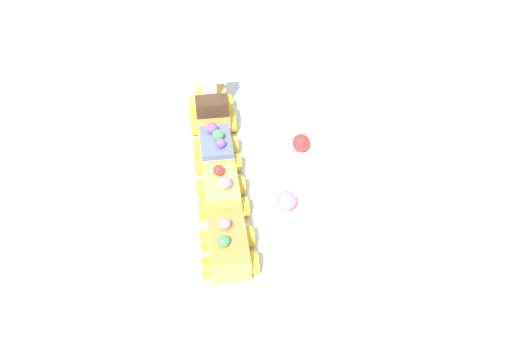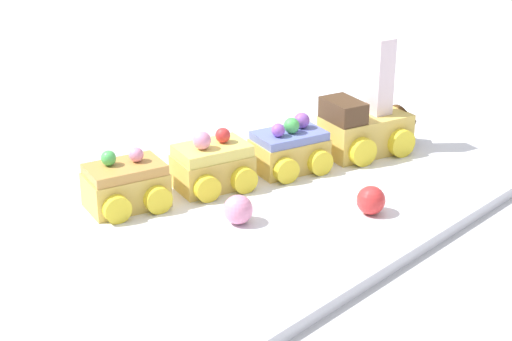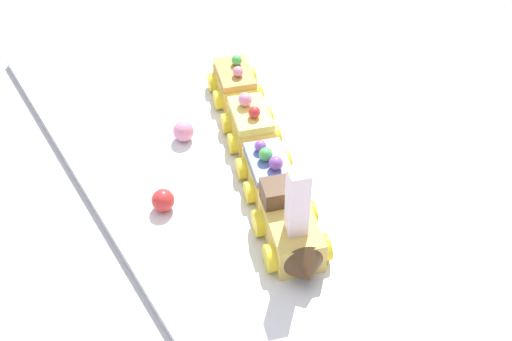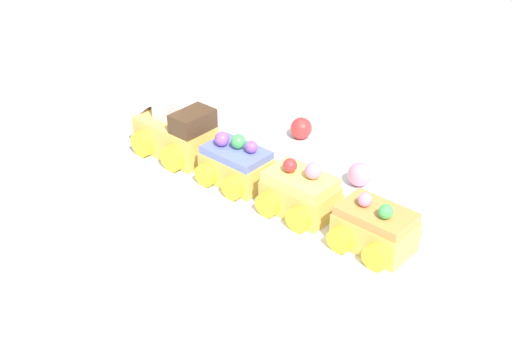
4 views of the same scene
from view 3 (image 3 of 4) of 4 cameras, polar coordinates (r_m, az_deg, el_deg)
The scene contains 8 objects.
ground_plane at distance 0.90m, azimuth -0.73°, elevation -0.85°, with size 10.00×10.00×0.00m, color #B2B2B7.
display_board at distance 0.90m, azimuth -0.73°, elevation -0.57°, with size 0.81×0.37×0.01m, color white.
cake_train_locomotive at distance 0.79m, azimuth 3.00°, elevation -4.86°, with size 0.13×0.09×0.13m.
cake_car_blueberry at distance 0.87m, azimuth 1.00°, elevation -0.09°, with size 0.09×0.08×0.06m.
cake_car_lemon at distance 0.93m, azimuth -0.43°, elevation 3.72°, with size 0.09×0.08×0.06m.
cake_car_caramel at distance 1.01m, azimuth -1.68°, elevation 6.98°, with size 0.09×0.08×0.06m.
gumball_pink at distance 0.94m, azimuth -5.83°, elevation 3.16°, with size 0.03×0.03×0.03m, color pink.
gumball_red at distance 0.85m, azimuth -7.53°, elevation -2.26°, with size 0.03×0.03×0.03m, color red.
Camera 3 is at (0.56, -0.32, 0.63)m, focal length 50.00 mm.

